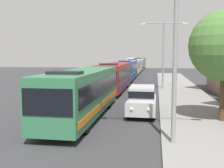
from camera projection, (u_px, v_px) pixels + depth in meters
name	position (u px, v px, depth m)	size (l,w,h in m)	color
bus_lead	(84.00, 91.00, 17.23)	(2.58, 11.74, 3.21)	#33724C
bus_second_in_line	(114.00, 76.00, 29.80)	(2.58, 11.73, 3.21)	maroon
bus_middle	(127.00, 70.00, 42.89)	(2.58, 12.35, 3.21)	#284C8C
bus_fourth_in_line	(134.00, 66.00, 55.95)	(2.58, 12.07, 3.21)	silver
bus_rear	(138.00, 64.00, 68.51)	(2.58, 10.88, 3.21)	silver
bus_tail_end	(141.00, 63.00, 81.18)	(2.58, 12.14, 3.21)	#33724C
white_suv	(142.00, 99.00, 18.20)	(1.86, 4.75, 1.90)	#B7B7BC
box_truck_oncoming	(131.00, 62.00, 86.51)	(2.35, 7.00, 3.15)	navy
streetlamp_near	(176.00, 27.00, 11.30)	(6.30, 0.28, 8.23)	gray
streetlamp_mid	(163.00, 48.00, 30.83)	(5.27, 0.28, 7.73)	gray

